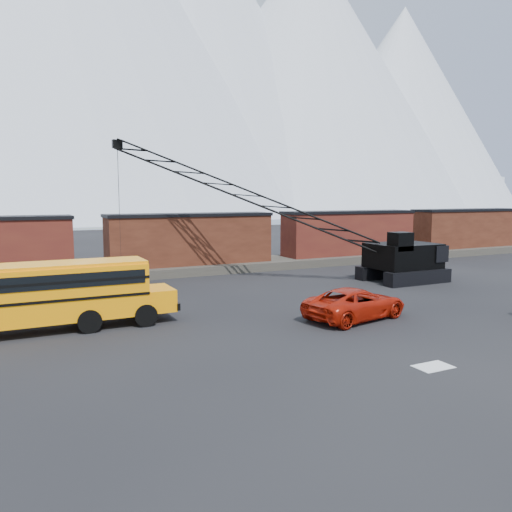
{
  "coord_description": "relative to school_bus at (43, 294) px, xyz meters",
  "views": [
    {
      "loc": [
        -13.22,
        -17.05,
        6.26
      ],
      "look_at": [
        -1.23,
        7.29,
        3.0
      ],
      "focal_mm": 35.0,
      "sensor_mm": 36.0,
      "label": 1
    }
  ],
  "objects": [
    {
      "name": "school_bus",
      "position": [
        0.0,
        0.0,
        0.0
      ],
      "size": [
        11.65,
        2.65,
        3.19
      ],
      "color": "orange",
      "rests_on": "ground"
    },
    {
      "name": "red_pickup",
      "position": [
        14.49,
        -4.39,
        -0.99
      ],
      "size": [
        6.19,
        3.74,
        1.61
      ],
      "primitive_type": "imported",
      "rotation": [
        0.0,
        0.0,
        1.77
      ],
      "color": "#A81808",
      "rests_on": "ground"
    },
    {
      "name": "crawler_crane",
      "position": [
        14.67,
        8.21,
        4.38
      ],
      "size": [
        21.92,
        12.19,
        10.54
      ],
      "color": "black",
      "rests_on": "ground"
    },
    {
      "name": "ground",
      "position": [
        12.06,
        -7.56,
        -1.79
      ],
      "size": [
        160.0,
        160.0,
        0.0
      ],
      "primitive_type": "plane",
      "color": "black",
      "rests_on": "ground"
    },
    {
      "name": "gravel_berm",
      "position": [
        12.06,
        14.44,
        -1.44
      ],
      "size": [
        120.0,
        5.0,
        0.7
      ],
      "primitive_type": "cube",
      "color": "#4C483F",
      "rests_on": "ground"
    },
    {
      "name": "snow_patch",
      "position": [
        12.56,
        -11.56,
        -1.78
      ],
      "size": [
        1.4,
        0.9,
        0.02
      ],
      "primitive_type": "cube",
      "color": "silver",
      "rests_on": "ground"
    },
    {
      "name": "boxcar_mid",
      "position": [
        12.06,
        14.44,
        0.97
      ],
      "size": [
        13.7,
        3.1,
        4.17
      ],
      "color": "#572718",
      "rests_on": "gravel_berm"
    },
    {
      "name": "boxcar_east_near",
      "position": [
        28.06,
        14.44,
        0.97
      ],
      "size": [
        13.7,
        3.1,
        4.17
      ],
      "color": "#441613",
      "rests_on": "gravel_berm"
    },
    {
      "name": "mountain_ridge",
      "position": [
        18.26,
        275.22,
        90.78
      ],
      "size": [
        800.0,
        340.0,
        240.0
      ],
      "color": "silver",
      "rests_on": "ground"
    },
    {
      "name": "boxcar_east_far",
      "position": [
        44.06,
        14.44,
        0.97
      ],
      "size": [
        13.7,
        3.1,
        4.17
      ],
      "color": "#572718",
      "rests_on": "gravel_berm"
    }
  ]
}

